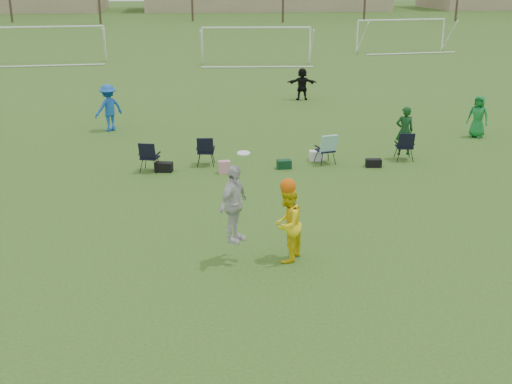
{
  "coord_description": "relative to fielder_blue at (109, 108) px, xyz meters",
  "views": [
    {
      "loc": [
        -0.5,
        -12.0,
        6.01
      ],
      "look_at": [
        0.89,
        1.68,
        1.25
      ],
      "focal_mm": 45.0,
      "sensor_mm": 36.0,
      "label": 1
    }
  ],
  "objects": [
    {
      "name": "ground",
      "position": [
        3.74,
        -13.29,
        -0.92
      ],
      "size": [
        260.0,
        260.0,
        0.0
      ],
      "primitive_type": "plane",
      "color": "#2E581B",
      "rests_on": "ground"
    },
    {
      "name": "goal_mid",
      "position": [
        7.74,
        18.71,
        1.01
      ],
      "size": [
        7.4,
        0.63,
        2.46
      ],
      "rotation": [
        0.0,
        0.0,
        -0.07
      ],
      "color": "white",
      "rests_on": "ground"
    },
    {
      "name": "fielder_green_far",
      "position": [
        14.01,
        -2.46,
        -0.12
      ],
      "size": [
        0.92,
        0.89,
        1.6
      ],
      "primitive_type": "imported",
      "rotation": [
        0.0,
        0.0,
        -0.7
      ],
      "color": "#14742E",
      "rests_on": "ground"
    },
    {
      "name": "center_contest",
      "position": [
        4.71,
        -12.61,
        0.16
      ],
      "size": [
        2.08,
        1.06,
        2.47
      ],
      "color": "silver",
      "rests_on": "ground"
    },
    {
      "name": "sideline_setup",
      "position": [
        6.7,
        -5.31,
        -0.38
      ],
      "size": [
        9.08,
        1.44,
        1.79
      ],
      "color": "#103D18",
      "rests_on": "ground"
    },
    {
      "name": "fielder_blue",
      "position": [
        0.0,
        0.0,
        0.0
      ],
      "size": [
        1.35,
        1.27,
        1.84
      ],
      "primitive_type": "imported",
      "rotation": [
        0.0,
        0.0,
        3.81
      ],
      "color": "#1852B5",
      "rests_on": "ground"
    },
    {
      "name": "goal_left",
      "position": [
        -6.26,
        20.71,
        1.01
      ],
      "size": [
        7.39,
        0.76,
        2.46
      ],
      "rotation": [
        0.0,
        0.0,
        0.09
      ],
      "color": "white",
      "rests_on": "ground"
    },
    {
      "name": "goal_right",
      "position": [
        19.74,
        24.71,
        1.01
      ],
      "size": [
        7.35,
        1.14,
        2.46
      ],
      "rotation": [
        0.0,
        0.0,
        0.14
      ],
      "color": "white",
      "rests_on": "ground"
    },
    {
      "name": "fielder_black",
      "position": [
        8.65,
        5.58,
        -0.14
      ],
      "size": [
        1.49,
        0.6,
        1.56
      ],
      "primitive_type": "imported",
      "rotation": [
        0.0,
        0.0,
        3.05
      ],
      "color": "black",
      "rests_on": "ground"
    }
  ]
}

